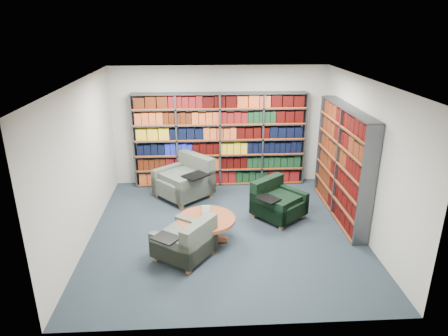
{
  "coord_description": "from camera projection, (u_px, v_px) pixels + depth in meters",
  "views": [
    {
      "loc": [
        -0.41,
        -6.65,
        3.76
      ],
      "look_at": [
        0.0,
        0.6,
        1.05
      ],
      "focal_mm": 32.0,
      "sensor_mm": 36.0,
      "label": 1
    }
  ],
  "objects": [
    {
      "name": "chair_green_right",
      "position": [
        276.0,
        202.0,
        8.02
      ],
      "size": [
        1.19,
        1.19,
        0.77
      ],
      "color": "black",
      "rests_on": "ground"
    },
    {
      "name": "chair_teal_left",
      "position": [
        187.0,
        181.0,
        8.93
      ],
      "size": [
        1.43,
        1.43,
        0.92
      ],
      "color": "#0C1C36",
      "rests_on": "ground"
    },
    {
      "name": "room_shell",
      "position": [
        226.0,
        161.0,
        7.07
      ],
      "size": [
        5.02,
        5.02,
        2.82
      ],
      "color": "black",
      "rests_on": "ground"
    },
    {
      "name": "bookshelf_back",
      "position": [
        220.0,
        140.0,
        9.36
      ],
      "size": [
        4.0,
        0.28,
        2.2
      ],
      "color": "#47494F",
      "rests_on": "ground"
    },
    {
      "name": "bookshelf_right",
      "position": [
        342.0,
        163.0,
        7.86
      ],
      "size": [
        0.28,
        2.5,
        2.2
      ],
      "color": "#47494F",
      "rests_on": "ground"
    },
    {
      "name": "coffee_table",
      "position": [
        206.0,
        223.0,
        7.05
      ],
      "size": [
        1.03,
        1.03,
        0.72
      ],
      "color": "#984B26",
      "rests_on": "ground"
    },
    {
      "name": "chair_teal_front",
      "position": [
        188.0,
        243.0,
        6.59
      ],
      "size": [
        1.14,
        1.14,
        0.74
      ],
      "color": "#0C1C36",
      "rests_on": "ground"
    }
  ]
}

